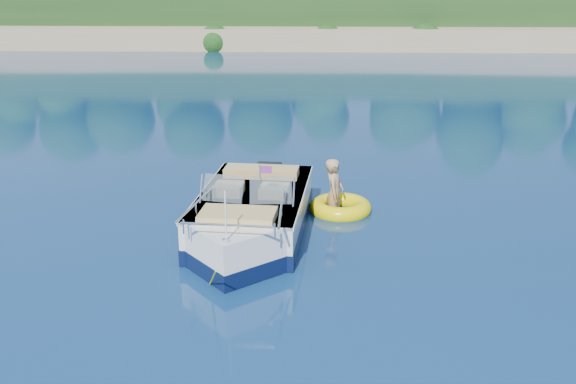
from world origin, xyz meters
name	(u,v)px	position (x,y,z in m)	size (l,w,h in m)	color
ground	(356,260)	(0.00, 0.00, 0.00)	(160.00, 160.00, 0.00)	#092243
shoreline	(320,14)	(0.00, 63.77, 0.98)	(170.00, 59.00, 6.00)	#A3835E
motorboat	(251,219)	(-2.02, 1.02, 0.37)	(2.38, 5.78, 1.92)	silver
tow_tube	(340,207)	(-0.18, 2.55, 0.09)	(1.60, 1.60, 0.36)	#FFE005
boy	(334,211)	(-0.32, 2.57, 0.00)	(0.60, 0.39, 1.64)	tan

